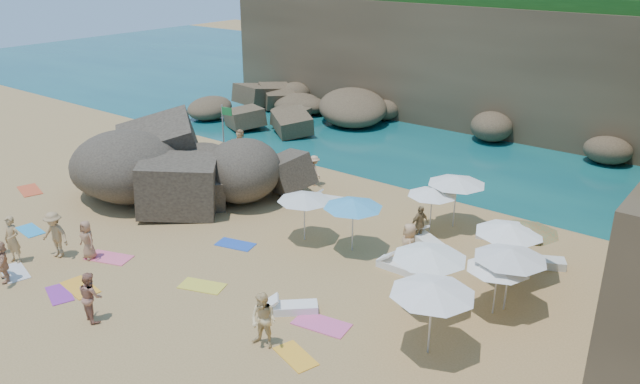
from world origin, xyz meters
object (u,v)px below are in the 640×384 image
Objects in this scene: rock_outcrop at (205,192)px; person_stand_3 at (420,224)px; parasol_1 at (510,228)px; person_stand_2 at (314,171)px; person_stand_1 at (91,296)px; person_stand_4 at (409,247)px; person_stand_5 at (240,144)px; parasol_2 at (432,192)px; parasol_0 at (457,180)px; flag_pole at (225,129)px; lounger_0 at (497,236)px.

rock_outcrop reaches higher than person_stand_3.
parasol_1 reaches higher than person_stand_2.
person_stand_1 is 0.92× the size of person_stand_4.
person_stand_4 reaches higher than person_stand_5.
parasol_2 reaches higher than rock_outcrop.
person_stand_2 is 0.84× the size of person_stand_4.
parasol_0 is 1.44× the size of person_stand_5.
flag_pole reaches higher than person_stand_1.
person_stand_5 reaches higher than rock_outcrop.
parasol_1 is (15.34, 0.63, 2.13)m from rock_outcrop.
parasol_0 reaches higher than person_stand_2.
parasol_2 is 3.29m from lounger_0.
lounger_0 is (13.75, 3.81, 0.13)m from rock_outcrop.
parasol_1 is at bearing -78.72° from lounger_0.
person_stand_1 is at bearing -113.52° from parasol_0.
parasol_2 is at bearing -174.41° from lounger_0.
parasol_0 is 1.26m from parasol_2.
person_stand_1 is (-6.06, -13.93, -1.31)m from parasol_0.
person_stand_4 is (-1.67, -4.51, 0.80)m from lounger_0.
person_stand_1 is at bearing -60.71° from rock_outcrop.
parasol_1 is at bearing -27.30° from parasol_2.
person_stand_3 is at bearing -102.26° from person_stand_1.
person_stand_5 is at bearing 115.05° from rock_outcrop.
person_stand_2 is 0.91× the size of person_stand_5.
flag_pole is 1.97× the size of person_stand_4.
lounger_0 is 16.11m from person_stand_5.
parasol_0 reaches higher than parasol_1.
parasol_2 is 1.13× the size of person_stand_4.
flag_pole is at bearing -175.75° from parasol_0.
person_stand_1 is (-9.71, -10.68, -1.27)m from parasol_1.
parasol_0 reaches higher than person_stand_1.
person_stand_4 is (6.44, 9.35, 0.07)m from person_stand_1.
lounger_0 is (15.13, 0.90, -2.21)m from flag_pole.
lounger_0 is 4.88m from person_stand_4.
parasol_0 is at bearing 6.69° from person_stand_3.
parasol_1 is 1.54× the size of person_stand_3.
parasol_2 is at bearing -166.75° from person_stand_2.
flag_pole reaches higher than rock_outcrop.
parasol_1 is at bearing -7.76° from flag_pole.
flag_pole is at bearing 179.53° from parasol_2.
rock_outcrop is at bearing 115.99° from person_stand_3.
parasol_0 is at bearing 18.36° from rock_outcrop.
parasol_2 is at bearing 152.70° from parasol_1.
flag_pole is 2.33× the size of person_stand_2.
person_stand_1 is at bearing 172.09° from person_stand_3.
parasol_0 is (13.08, 0.97, -0.17)m from flag_pole.
person_stand_1 reaches higher than rock_outcrop.
parasol_2 is 14.01m from person_stand_1.
person_stand_5 is (-2.30, 4.92, 0.87)m from rock_outcrop.
parasol_1 is at bearing -41.70° from parasol_0.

